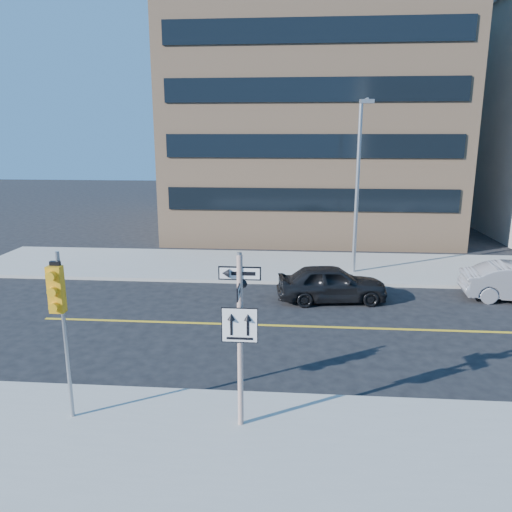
# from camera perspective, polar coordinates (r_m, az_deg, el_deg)

# --- Properties ---
(ground) EXTENTS (120.00, 120.00, 0.00)m
(ground) POSITION_cam_1_polar(r_m,az_deg,el_deg) (14.35, -0.60, -13.78)
(ground) COLOR black
(ground) RESTS_ON ground
(sign_pole) EXTENTS (0.92, 0.92, 4.06)m
(sign_pole) POSITION_cam_1_polar(r_m,az_deg,el_deg) (11.06, -1.84, -8.57)
(sign_pole) COLOR silver
(sign_pole) RESTS_ON near_sidewalk
(traffic_signal) EXTENTS (0.32, 0.45, 4.00)m
(traffic_signal) POSITION_cam_1_polar(r_m,az_deg,el_deg) (11.84, -21.64, -4.99)
(traffic_signal) COLOR gray
(traffic_signal) RESTS_ON near_sidewalk
(parked_car_a) EXTENTS (2.29, 4.59, 1.50)m
(parked_car_a) POSITION_cam_1_polar(r_m,az_deg,el_deg) (20.50, 8.64, -3.10)
(parked_car_a) COLOR black
(parked_car_a) RESTS_ON ground
(streetlight_a) EXTENTS (0.55, 2.25, 8.00)m
(streetlight_a) POSITION_cam_1_polar(r_m,az_deg,el_deg) (23.68, 11.62, 8.91)
(streetlight_a) COLOR gray
(streetlight_a) RESTS_ON far_sidewalk
(building_brick) EXTENTS (18.00, 18.00, 18.00)m
(building_brick) POSITION_cam_1_polar(r_m,az_deg,el_deg) (37.76, 6.17, 17.26)
(building_brick) COLOR tan
(building_brick) RESTS_ON ground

